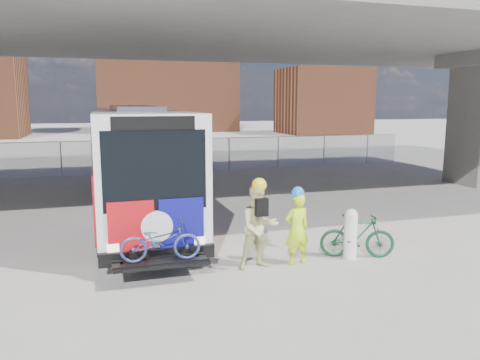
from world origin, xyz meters
name	(u,v)px	position (x,y,z in m)	size (l,w,h in m)	color
ground	(209,228)	(0.00, 0.00, 0.00)	(160.00, 160.00, 0.00)	#9E9991
bus	(134,153)	(-2.00, 2.54, 2.11)	(2.67, 12.91, 3.69)	silver
overpass	(182,26)	(0.00, 4.00, 6.54)	(40.00, 16.00, 7.95)	#605E59
chainlink_fence	(158,147)	(0.00, 12.00, 1.42)	(30.00, 0.06, 30.00)	gray
brick_buildings	(131,90)	(1.23, 48.23, 5.42)	(54.00, 22.00, 12.00)	brown
smokestack	(215,42)	(14.00, 55.00, 12.50)	(2.20, 2.20, 25.00)	brown
bollard	(351,232)	(2.67, -3.79, 0.67)	(0.32, 0.32, 1.24)	silver
cyclist_hivis	(297,227)	(1.24, -3.79, 0.90)	(0.65, 0.46, 1.87)	#DAFF1A
cyclist_tan	(259,226)	(0.29, -3.79, 1.00)	(0.98, 0.79, 2.12)	beige
bike_parked	(357,236)	(2.86, -3.79, 0.55)	(0.51, 1.82, 1.09)	#164525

